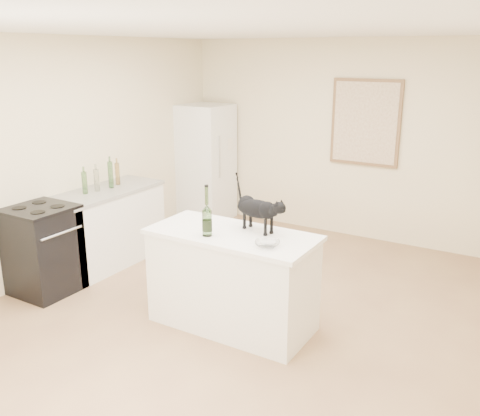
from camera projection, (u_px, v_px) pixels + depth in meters
The scene contains 17 objects.
floor at pixel (235, 313), 5.06m from camera, with size 5.50×5.50×0.00m, color #A58157.
ceiling at pixel (234, 29), 4.32m from camera, with size 5.50×5.50×0.00m, color white.
wall_back at pixel (343, 140), 6.95m from camera, with size 4.50×4.50×0.00m, color beige.
wall_left at pixel (62, 157), 5.80m from camera, with size 5.50×5.50×0.00m, color beige.
island_base at pixel (232, 282), 4.73m from camera, with size 1.44×0.67×0.86m, color white.
island_top at pixel (232, 235), 4.60m from camera, with size 1.50×0.70×0.04m, color white.
left_cabinets at pixel (107, 228), 6.15m from camera, with size 0.60×1.40×0.86m, color white.
left_countertop at pixel (104, 191), 6.02m from camera, with size 0.62×1.44×0.04m, color gray.
stove at pixel (43, 251), 5.40m from camera, with size 0.60×0.60×0.90m, color black.
fridge at pixel (205, 163), 7.71m from camera, with size 0.68×0.68×1.70m, color white.
artwork_frame at pixel (365, 123), 6.70m from camera, with size 0.90×0.03×1.10m, color brown.
artwork_canvas at pixel (365, 123), 6.69m from camera, with size 0.82×0.00×1.02m, color beige.
black_cat at pixel (257, 211), 4.59m from camera, with size 0.52×0.16×0.36m, color black, non-canonical shape.
wine_bottle at pixel (207, 214), 4.46m from camera, with size 0.08×0.08×0.40m, color #335D25.
glass_bowl at pixel (267, 244), 4.24m from camera, with size 0.20×0.20×0.05m, color white.
fridge_paper at pixel (229, 144), 7.56m from camera, with size 0.00×0.13×0.17m, color silver.
counter_bottle_cluster at pixel (103, 178), 6.00m from camera, with size 0.12×0.55×0.31m.
Camera 1 is at (2.39, -3.88, 2.42)m, focal length 39.21 mm.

